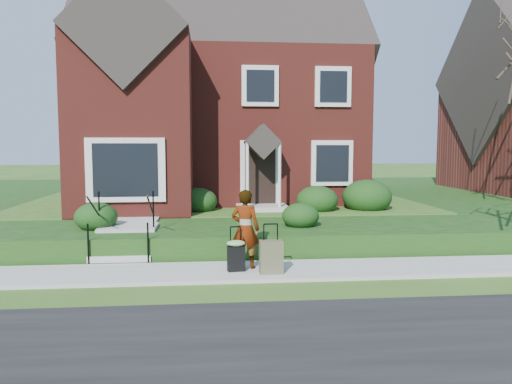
{
  "coord_description": "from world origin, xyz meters",
  "views": [
    {
      "loc": [
        -0.5,
        -10.3,
        2.7
      ],
      "look_at": [
        0.69,
        2.0,
        1.53
      ],
      "focal_mm": 35.0,
      "sensor_mm": 36.0,
      "label": 1
    }
  ],
  "objects": [
    {
      "name": "walkway",
      "position": [
        -2.5,
        5.0,
        0.63
      ],
      "size": [
        1.2,
        6.0,
        0.06
      ],
      "primitive_type": "cube",
      "color": "#9E9B93",
      "rests_on": "terrace"
    },
    {
      "name": "foundation_shrubs",
      "position": [
        0.46,
        4.84,
        1.09
      ],
      "size": [
        10.33,
        4.27,
        1.11
      ],
      "color": "black",
      "rests_on": "terrace"
    },
    {
      "name": "terrace",
      "position": [
        4.0,
        10.9,
        0.3
      ],
      "size": [
        44.0,
        20.0,
        0.6
      ],
      "primitive_type": "cube",
      "color": "#0F350E",
      "rests_on": "ground"
    },
    {
      "name": "front_steps",
      "position": [
        -2.5,
        1.84,
        0.47
      ],
      "size": [
        1.4,
        2.02,
        1.5
      ],
      "color": "#9E9B93",
      "rests_on": "ground"
    },
    {
      "name": "suitcase_olive",
      "position": [
        0.77,
        -0.36,
        0.42
      ],
      "size": [
        0.48,
        0.28,
        1.02
      ],
      "rotation": [
        0.0,
        0.0,
        0.03
      ],
      "color": "brown",
      "rests_on": "sidewalk"
    },
    {
      "name": "ground",
      "position": [
        0.0,
        0.0,
        0.0
      ],
      "size": [
        120.0,
        120.0,
        0.0
      ],
      "primitive_type": "plane",
      "color": "#2D5119",
      "rests_on": "ground"
    },
    {
      "name": "suitcase_black",
      "position": [
        0.07,
        -0.11,
        0.44
      ],
      "size": [
        0.43,
        0.37,
        0.94
      ],
      "rotation": [
        0.0,
        0.0,
        0.15
      ],
      "color": "black",
      "rests_on": "sidewalk"
    },
    {
      "name": "main_house",
      "position": [
        -0.21,
        9.61,
        5.26
      ],
      "size": [
        10.4,
        10.2,
        9.4
      ],
      "color": "maroon",
      "rests_on": "terrace"
    },
    {
      "name": "woman",
      "position": [
        0.28,
        0.16,
        0.92
      ],
      "size": [
        0.71,
        0.58,
        1.68
      ],
      "primitive_type": "imported",
      "rotation": [
        0.0,
        0.0,
        2.8
      ],
      "color": "#999999",
      "rests_on": "sidewalk"
    },
    {
      "name": "sidewalk",
      "position": [
        0.0,
        0.0,
        0.04
      ],
      "size": [
        60.0,
        1.6,
        0.08
      ],
      "primitive_type": "cube",
      "color": "#9E9B93",
      "rests_on": "ground"
    }
  ]
}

